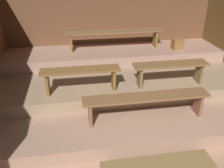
# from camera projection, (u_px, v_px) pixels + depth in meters

# --- Properties ---
(ground) EXTENTS (6.11, 5.63, 0.08)m
(ground) POSITION_uv_depth(u_px,v_px,m) (129.00, 119.00, 4.75)
(ground) COLOR tan
(wall_back) EXTENTS (6.11, 0.06, 2.46)m
(wall_back) POSITION_uv_depth(u_px,v_px,m) (110.00, 25.00, 6.32)
(wall_back) COLOR brown
(wall_back) RESTS_ON ground
(platform_lower) EXTENTS (5.31, 3.50, 0.25)m
(platform_lower) POSITION_uv_depth(u_px,v_px,m) (122.00, 95.00, 5.26)
(platform_lower) COLOR tan
(platform_lower) RESTS_ON ground
(platform_middle) EXTENTS (5.31, 2.50, 0.25)m
(platform_middle) POSITION_uv_depth(u_px,v_px,m) (118.00, 75.00, 5.58)
(platform_middle) COLOR #9F8466
(platform_middle) RESTS_ON platform_lower
(platform_upper) EXTENTS (5.31, 1.14, 0.25)m
(platform_upper) POSITION_uv_depth(u_px,v_px,m) (114.00, 55.00, 6.07)
(platform_upper) COLOR tan
(platform_upper) RESTS_ON platform_middle
(bench_lower_center) EXTENTS (2.17, 0.32, 0.45)m
(bench_lower_center) POSITION_uv_depth(u_px,v_px,m) (146.00, 100.00, 4.11)
(bench_lower_center) COLOR brown
(bench_lower_center) RESTS_ON platform_lower
(bench_middle_left) EXTENTS (1.48, 0.32, 0.45)m
(bench_middle_left) POSITION_uv_depth(u_px,v_px,m) (81.00, 74.00, 4.48)
(bench_middle_left) COLOR brown
(bench_middle_left) RESTS_ON platform_middle
(bench_middle_right) EXTENTS (1.48, 0.32, 0.45)m
(bench_middle_right) POSITION_uv_depth(u_px,v_px,m) (171.00, 68.00, 4.74)
(bench_middle_right) COLOR brown
(bench_middle_right) RESTS_ON platform_middle
(bench_upper_center) EXTENTS (2.37, 0.32, 0.45)m
(bench_upper_center) POSITION_uv_depth(u_px,v_px,m) (114.00, 34.00, 5.91)
(bench_upper_center) COLOR brown
(bench_upper_center) RESTS_ON platform_upper
(wooden_crate_upper) EXTENTS (0.25, 0.25, 0.25)m
(wooden_crate_upper) POSITION_uv_depth(u_px,v_px,m) (177.00, 44.00, 6.01)
(wooden_crate_upper) COLOR brown
(wooden_crate_upper) RESTS_ON platform_upper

